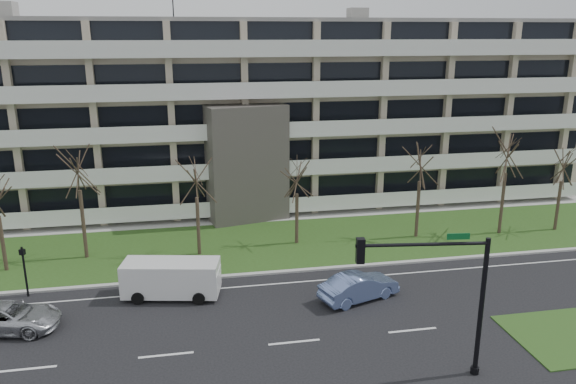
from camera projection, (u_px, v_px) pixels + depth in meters
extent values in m
plane|color=black|center=(294.00, 342.00, 26.80)|extent=(160.00, 160.00, 0.00)
cube|color=#294617|center=(258.00, 244.00, 39.07)|extent=(90.00, 10.00, 0.06)
cube|color=#B2B2AD|center=(269.00, 273.00, 34.34)|extent=(90.00, 0.35, 0.12)
cube|color=#B2B2AD|center=(248.00, 219.00, 44.26)|extent=(90.00, 2.00, 0.08)
cube|color=white|center=(273.00, 284.00, 32.94)|extent=(90.00, 0.12, 0.01)
cube|color=#C1B396|center=(237.00, 112.00, 48.81)|extent=(60.00, 12.00, 15.00)
cube|color=gray|center=(235.00, 21.00, 46.70)|extent=(60.50, 12.50, 0.30)
cube|color=#4C4742|center=(247.00, 164.00, 43.03)|extent=(6.39, 3.69, 9.00)
cube|color=black|center=(248.00, 196.00, 43.53)|extent=(4.92, 1.19, 3.50)
cube|color=gray|center=(2.00, 10.00, 43.29)|extent=(2.00, 2.00, 1.20)
cube|color=black|center=(246.00, 190.00, 44.62)|extent=(58.00, 0.10, 1.80)
cube|color=white|center=(248.00, 211.00, 44.39)|extent=(58.00, 1.40, 0.22)
cube|color=white|center=(249.00, 206.00, 43.61)|extent=(58.00, 0.08, 1.00)
cube|color=black|center=(246.00, 154.00, 43.79)|extent=(58.00, 0.10, 1.80)
cube|color=white|center=(247.00, 174.00, 43.56)|extent=(58.00, 1.40, 0.22)
cube|color=white|center=(248.00, 169.00, 42.78)|extent=(58.00, 0.08, 1.00)
cube|color=black|center=(245.00, 115.00, 42.96)|extent=(58.00, 0.10, 1.80)
cube|color=white|center=(246.00, 136.00, 42.73)|extent=(58.00, 1.40, 0.22)
cube|color=white|center=(247.00, 130.00, 41.95)|extent=(58.00, 0.08, 1.00)
cube|color=black|center=(244.00, 75.00, 42.13)|extent=(58.00, 0.10, 1.80)
cube|color=white|center=(245.00, 97.00, 41.90)|extent=(58.00, 1.40, 0.22)
cube|color=white|center=(246.00, 89.00, 41.12)|extent=(58.00, 0.08, 1.00)
cube|color=black|center=(243.00, 34.00, 41.30)|extent=(58.00, 0.10, 1.80)
cube|color=white|center=(245.00, 55.00, 41.07)|extent=(58.00, 1.40, 0.22)
cube|color=white|center=(245.00, 47.00, 40.29)|extent=(58.00, 0.08, 1.00)
imported|color=silver|center=(8.00, 317.00, 27.72)|extent=(5.31, 3.09, 1.39)
imported|color=#738AC8|center=(359.00, 287.00, 30.91)|extent=(4.82, 2.99, 1.50)
cube|color=white|center=(171.00, 277.00, 31.17)|extent=(5.56, 2.95, 1.86)
cube|color=black|center=(171.00, 269.00, 31.02)|extent=(5.15, 2.73, 0.68)
cube|color=white|center=(216.00, 280.00, 31.19)|extent=(0.70, 1.89, 1.17)
cylinder|color=black|center=(138.00, 298.00, 30.47)|extent=(0.72, 0.37, 0.68)
cylinder|color=black|center=(147.00, 283.00, 32.35)|extent=(0.72, 0.37, 0.68)
cylinder|color=black|center=(199.00, 298.00, 30.43)|extent=(0.72, 0.37, 0.68)
cylinder|color=black|center=(204.00, 283.00, 32.31)|extent=(0.72, 0.37, 0.68)
cylinder|color=black|center=(475.00, 370.00, 24.33)|extent=(0.38, 0.38, 0.31)
cylinder|color=black|center=(481.00, 308.00, 23.51)|extent=(0.21, 0.21, 6.26)
cylinder|color=black|center=(422.00, 244.00, 22.54)|extent=(5.40, 0.83, 0.15)
cube|color=black|center=(360.00, 251.00, 22.46)|extent=(0.37, 0.37, 1.04)
sphere|color=red|center=(361.00, 243.00, 22.37)|extent=(0.21, 0.21, 0.21)
sphere|color=orange|center=(360.00, 251.00, 22.46)|extent=(0.21, 0.21, 0.21)
sphere|color=green|center=(360.00, 258.00, 22.55)|extent=(0.21, 0.21, 0.21)
cube|color=#0C5926|center=(458.00, 236.00, 22.54)|extent=(0.94, 0.16, 0.26)
cylinder|color=black|center=(25.00, 272.00, 31.04)|extent=(0.12, 0.12, 2.96)
cube|color=black|center=(22.00, 252.00, 30.72)|extent=(0.34, 0.31, 0.32)
sphere|color=red|center=(22.00, 252.00, 30.72)|extent=(0.14, 0.14, 0.14)
cylinder|color=#382B21|center=(3.00, 244.00, 34.30)|extent=(0.24, 0.24, 3.58)
cylinder|color=#382B21|center=(83.00, 225.00, 36.12)|extent=(0.24, 0.24, 4.61)
cylinder|color=#382B21|center=(198.00, 227.00, 36.74)|extent=(0.24, 0.24, 3.97)
cylinder|color=#382B21|center=(297.00, 219.00, 38.76)|extent=(0.24, 0.24, 3.62)
cylinder|color=#382B21|center=(418.00, 210.00, 39.92)|extent=(0.24, 0.24, 4.16)
cylinder|color=#382B21|center=(502.00, 204.00, 40.57)|extent=(0.24, 0.24, 4.58)
cylinder|color=#382B21|center=(558.00, 206.00, 41.39)|extent=(0.24, 0.24, 3.78)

